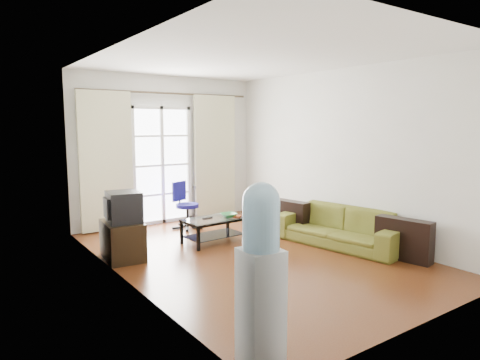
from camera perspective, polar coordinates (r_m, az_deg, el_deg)
name	(u,v)px	position (r m, az deg, el deg)	size (l,w,h in m)	color
floor	(251,255)	(6.11, 1.47, -9.90)	(5.20, 5.20, 0.00)	brown
ceiling	(252,58)	(5.90, 1.56, 16.01)	(5.20, 5.20, 0.00)	white
wall_back	(168,150)	(8.08, -9.58, 3.99)	(3.60, 0.02, 2.70)	silver
wall_front	(429,178)	(4.08, 23.85, 0.20)	(3.60, 0.02, 2.70)	silver
wall_left	(123,166)	(4.99, -15.31, 1.78)	(0.02, 5.20, 2.70)	silver
wall_right	(341,154)	(7.07, 13.32, 3.42)	(0.02, 5.20, 2.70)	silver
french_door	(162,165)	(7.99, -10.33, 1.95)	(1.16, 0.06, 2.15)	white
curtain_rod	(169,93)	(8.00, -9.42, 11.34)	(0.04, 0.04, 3.30)	#4C3F2D
curtain_left	(106,162)	(7.54, -17.41, 2.37)	(0.90, 0.07, 2.35)	beige
curtain_right	(215,156)	(8.44, -3.37, 3.20)	(0.90, 0.07, 2.35)	beige
radiator	(208,200)	(8.49, -4.26, -2.71)	(0.64, 0.12, 0.64)	gray
sofa	(340,227)	(6.66, 13.16, -6.09)	(1.09, 2.06, 0.57)	olive
coffee_table	(214,227)	(6.66, -3.49, -6.27)	(0.96, 0.58, 0.38)	silver
bowl	(229,215)	(6.71, -1.52, -4.70)	(0.26, 0.26, 0.06)	#2E8036
book	(232,217)	(6.67, -1.07, -4.95)	(0.23, 0.25, 0.02)	maroon
remote	(208,218)	(6.62, -4.36, -5.06)	(0.16, 0.04, 0.02)	black
tv_stand	(123,240)	(6.07, -15.39, -7.75)	(0.47, 0.70, 0.52)	black
crt_tv	(123,207)	(5.94, -15.39, -3.49)	(0.50, 0.50, 0.41)	black
task_chair	(186,215)	(7.61, -7.17, -4.60)	(0.73, 0.73, 0.82)	black
water_cooler	(261,272)	(3.24, 2.80, -12.10)	(0.32, 0.31, 1.41)	silver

